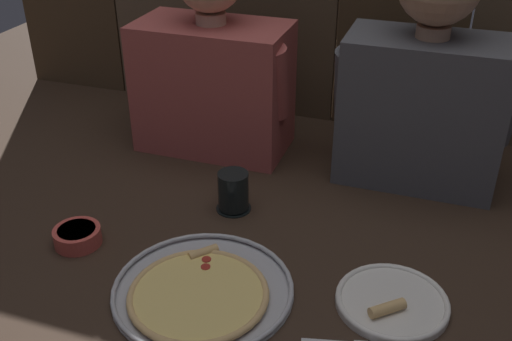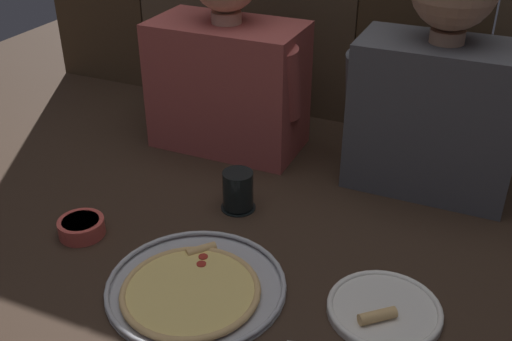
{
  "view_description": "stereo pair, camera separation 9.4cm",
  "coord_description": "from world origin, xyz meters",
  "px_view_note": "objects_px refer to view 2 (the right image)",
  "views": [
    {
      "loc": [
        0.34,
        -0.94,
        0.81
      ],
      "look_at": [
        -0.02,
        0.1,
        0.18
      ],
      "focal_mm": 42.3,
      "sensor_mm": 36.0,
      "label": 1
    },
    {
      "loc": [
        0.42,
        -0.9,
        0.81
      ],
      "look_at": [
        -0.02,
        0.1,
        0.18
      ],
      "focal_mm": 42.3,
      "sensor_mm": 36.0,
      "label": 2
    }
  ],
  "objects_px": {
    "dinner_plate": "(384,309)",
    "drinking_glass": "(238,191)",
    "diner_left": "(227,62)",
    "dipping_bowl": "(81,226)",
    "diner_right": "(440,82)",
    "pizza_tray": "(194,287)"
  },
  "relations": [
    {
      "from": "pizza_tray",
      "to": "dinner_plate",
      "type": "height_order",
      "value": "dinner_plate"
    },
    {
      "from": "drinking_glass",
      "to": "diner_left",
      "type": "relative_size",
      "value": 0.17
    },
    {
      "from": "dipping_bowl",
      "to": "diner_left",
      "type": "height_order",
      "value": "diner_left"
    },
    {
      "from": "diner_left",
      "to": "diner_right",
      "type": "xyz_separation_m",
      "value": [
        0.56,
        0.0,
        0.03
      ]
    },
    {
      "from": "dipping_bowl",
      "to": "diner_right",
      "type": "distance_m",
      "value": 0.9
    },
    {
      "from": "dinner_plate",
      "to": "drinking_glass",
      "type": "distance_m",
      "value": 0.47
    },
    {
      "from": "drinking_glass",
      "to": "dipping_bowl",
      "type": "bearing_deg",
      "value": -138.93
    },
    {
      "from": "dinner_plate",
      "to": "diner_right",
      "type": "xyz_separation_m",
      "value": [
        -0.02,
        0.52,
        0.27
      ]
    },
    {
      "from": "diner_left",
      "to": "diner_right",
      "type": "height_order",
      "value": "diner_right"
    },
    {
      "from": "dinner_plate",
      "to": "diner_left",
      "type": "xyz_separation_m",
      "value": [
        -0.58,
        0.52,
        0.24
      ]
    },
    {
      "from": "dipping_bowl",
      "to": "diner_left",
      "type": "relative_size",
      "value": 0.18
    },
    {
      "from": "pizza_tray",
      "to": "diner_left",
      "type": "xyz_separation_m",
      "value": [
        -0.22,
        0.61,
        0.24
      ]
    },
    {
      "from": "pizza_tray",
      "to": "dipping_bowl",
      "type": "height_order",
      "value": "dipping_bowl"
    },
    {
      "from": "drinking_glass",
      "to": "dipping_bowl",
      "type": "relative_size",
      "value": 0.95
    },
    {
      "from": "drinking_glass",
      "to": "diner_left",
      "type": "xyz_separation_m",
      "value": [
        -0.17,
        0.3,
        0.2
      ]
    },
    {
      "from": "pizza_tray",
      "to": "dipping_bowl",
      "type": "relative_size",
      "value": 3.48
    },
    {
      "from": "pizza_tray",
      "to": "drinking_glass",
      "type": "height_order",
      "value": "drinking_glass"
    },
    {
      "from": "dinner_plate",
      "to": "drinking_glass",
      "type": "height_order",
      "value": "drinking_glass"
    },
    {
      "from": "pizza_tray",
      "to": "dinner_plate",
      "type": "xyz_separation_m",
      "value": [
        0.36,
        0.09,
        -0.0
      ]
    },
    {
      "from": "dipping_bowl",
      "to": "diner_right",
      "type": "relative_size",
      "value": 0.17
    },
    {
      "from": "dinner_plate",
      "to": "drinking_glass",
      "type": "xyz_separation_m",
      "value": [
        -0.41,
        0.22,
        0.04
      ]
    },
    {
      "from": "diner_left",
      "to": "diner_right",
      "type": "distance_m",
      "value": 0.56
    }
  ]
}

